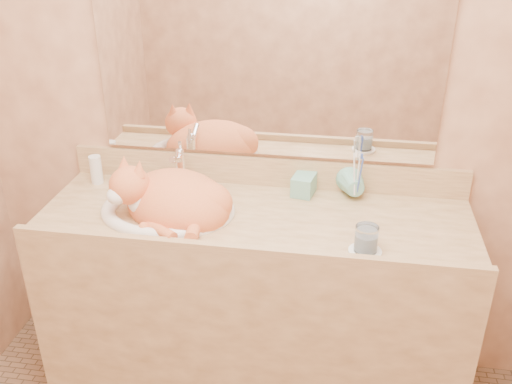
% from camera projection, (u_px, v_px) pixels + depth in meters
% --- Properties ---
extents(wall_back, '(2.40, 0.02, 2.50)m').
position_uv_depth(wall_back, '(266.00, 89.00, 2.16)').
color(wall_back, '#9A6346').
rests_on(wall_back, ground).
extents(vanity_counter, '(1.60, 0.55, 0.85)m').
position_uv_depth(vanity_counter, '(255.00, 308.00, 2.29)').
color(vanity_counter, olive).
rests_on(vanity_counter, floor).
extents(mirror, '(1.30, 0.02, 0.80)m').
position_uv_depth(mirror, '(266.00, 53.00, 2.09)').
color(mirror, white).
rests_on(mirror, wall_back).
extents(sink_basin, '(0.56, 0.50, 0.15)m').
position_uv_depth(sink_basin, '(167.00, 193.00, 2.10)').
color(sink_basin, white).
rests_on(sink_basin, vanity_counter).
extents(faucet, '(0.06, 0.14, 0.19)m').
position_uv_depth(faucet, '(181.00, 168.00, 2.26)').
color(faucet, silver).
rests_on(faucet, vanity_counter).
extents(cat, '(0.53, 0.49, 0.23)m').
position_uv_depth(cat, '(170.00, 197.00, 2.08)').
color(cat, '#D15B30').
rests_on(cat, sink_basin).
extents(soap_dispenser, '(0.10, 0.10, 0.18)m').
position_uv_depth(soap_dispenser, '(300.00, 179.00, 2.18)').
color(soap_dispenser, '#6EB09C').
rests_on(soap_dispenser, vanity_counter).
extents(toothbrush_cup, '(0.14, 0.14, 0.10)m').
position_uv_depth(toothbrush_cup, '(356.00, 190.00, 2.17)').
color(toothbrush_cup, '#6EB09C').
rests_on(toothbrush_cup, vanity_counter).
extents(toothbrushes, '(0.03, 0.03, 0.21)m').
position_uv_depth(toothbrushes, '(358.00, 173.00, 2.14)').
color(toothbrushes, silver).
rests_on(toothbrushes, toothbrush_cup).
extents(saucer, '(0.11, 0.11, 0.01)m').
position_uv_depth(saucer, '(365.00, 252.00, 1.88)').
color(saucer, white).
rests_on(saucer, vanity_counter).
extents(water_glass, '(0.08, 0.08, 0.09)m').
position_uv_depth(water_glass, '(366.00, 239.00, 1.85)').
color(water_glass, silver).
rests_on(water_glass, saucer).
extents(lotion_bottle, '(0.05, 0.05, 0.12)m').
position_uv_depth(lotion_bottle, '(96.00, 170.00, 2.33)').
color(lotion_bottle, silver).
rests_on(lotion_bottle, vanity_counter).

